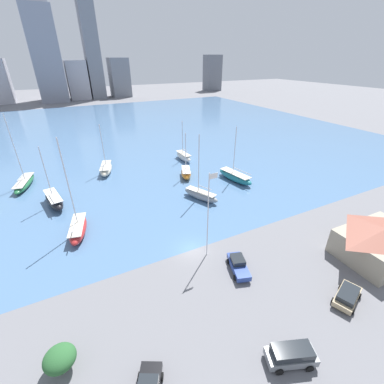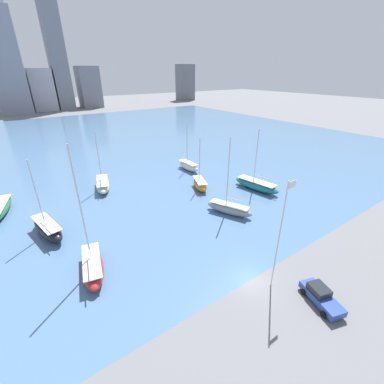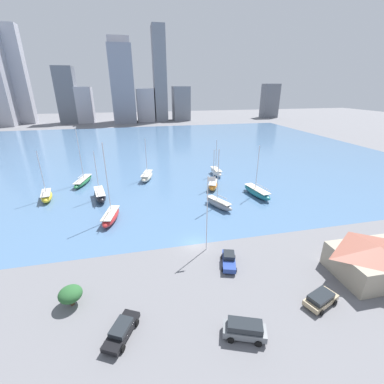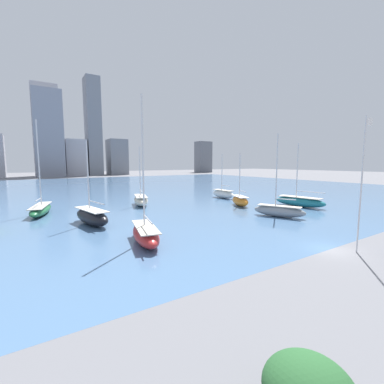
{
  "view_description": "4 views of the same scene",
  "coord_description": "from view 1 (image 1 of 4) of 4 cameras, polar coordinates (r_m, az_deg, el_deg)",
  "views": [
    {
      "loc": [
        -13.1,
        -25.96,
        24.86
      ],
      "look_at": [
        4.09,
        8.08,
        4.79
      ],
      "focal_mm": 24.0,
      "sensor_mm": 36.0,
      "label": 1
    },
    {
      "loc": [
        -18.13,
        -14.37,
        21.65
      ],
      "look_at": [
        3.23,
        16.21,
        4.06
      ],
      "focal_mm": 24.0,
      "sensor_mm": 36.0,
      "label": 2
    },
    {
      "loc": [
        -8.6,
        -35.47,
        24.59
      ],
      "look_at": [
        2.2,
        11.95,
        4.54
      ],
      "focal_mm": 24.0,
      "sensor_mm": 36.0,
      "label": 3
    },
    {
      "loc": [
        -24.25,
        -13.17,
        8.41
      ],
      "look_at": [
        -3.91,
        18.76,
        4.08
      ],
      "focal_mm": 24.0,
      "sensor_mm": 36.0,
      "label": 4
    }
  ],
  "objects": [
    {
      "name": "ground_plane",
      "position": [
        38.26,
        -0.01,
        -12.77
      ],
      "size": [
        500.0,
        500.0,
        0.0
      ],
      "primitive_type": "plane",
      "color": "slate"
    },
    {
      "name": "harbor_water",
      "position": [
        99.99,
        -18.82,
        11.92
      ],
      "size": [
        180.0,
        140.0,
        0.0
      ],
      "color": "#4C7099",
      "rests_on": "ground_plane"
    },
    {
      "name": "boat_shed",
      "position": [
        44.33,
        36.38,
        -9.0
      ],
      "size": [
        11.15,
        8.0,
        4.62
      ],
      "rotation": [
        0.0,
        0.0,
        -0.02
      ],
      "color": "#9E937F",
      "rests_on": "ground_plane"
    },
    {
      "name": "flag_pole",
      "position": [
        33.52,
        3.64,
        -4.9
      ],
      "size": [
        1.24,
        0.14,
        12.61
      ],
      "color": "silver",
      "rests_on": "ground_plane"
    },
    {
      "name": "yard_shrub",
      "position": [
        29.02,
        -27.32,
        -30.04
      ],
      "size": [
        2.76,
        2.76,
        2.5
      ],
      "color": "#4C3823",
      "rests_on": "ground_plane"
    },
    {
      "name": "distant_city_skyline",
      "position": [
        196.63,
        -34.12,
        23.09
      ],
      "size": [
        217.4,
        22.94,
        63.76
      ],
      "color": "#A8A8B2",
      "rests_on": "ground_plane"
    },
    {
      "name": "sailboat_teal",
      "position": [
        58.76,
        9.53,
        3.43
      ],
      "size": [
        4.22,
        10.0,
        12.12
      ],
      "rotation": [
        0.0,
        0.0,
        0.17
      ],
      "color": "#1E757F",
      "rests_on": "harbor_water"
    },
    {
      "name": "sailboat_white",
      "position": [
        70.25,
        -1.88,
        7.94
      ],
      "size": [
        2.44,
        7.15,
        10.45
      ],
      "rotation": [
        0.0,
        0.0,
        0.03
      ],
      "color": "white",
      "rests_on": "harbor_water"
    },
    {
      "name": "sailboat_gray",
      "position": [
        50.28,
        1.96,
        -0.6
      ],
      "size": [
        5.06,
        7.97,
        12.87
      ],
      "rotation": [
        0.0,
        0.0,
        0.43
      ],
      "color": "gray",
      "rests_on": "harbor_water"
    },
    {
      "name": "sailboat_black",
      "position": [
        54.64,
        -28.32,
        -1.56
      ],
      "size": [
        4.08,
        8.8,
        11.34
      ],
      "rotation": [
        0.0,
        0.0,
        0.2
      ],
      "color": "black",
      "rests_on": "harbor_water"
    },
    {
      "name": "sailboat_green",
      "position": [
        66.16,
        -33.21,
        1.75
      ],
      "size": [
        4.73,
        10.61,
        15.28
      ],
      "rotation": [
        0.0,
        0.0,
        -0.23
      ],
      "color": "#236B3D",
      "rests_on": "harbor_water"
    },
    {
      "name": "sailboat_orange",
      "position": [
        59.88,
        -1.34,
        4.31
      ],
      "size": [
        4.36,
        6.6,
        10.25
      ],
      "rotation": [
        0.0,
        0.0,
        -0.38
      ],
      "color": "orange",
      "rests_on": "harbor_water"
    },
    {
      "name": "sailboat_cream",
      "position": [
        65.59,
        -18.58,
        4.96
      ],
      "size": [
        4.81,
        8.75,
        11.52
      ],
      "rotation": [
        0.0,
        0.0,
        -0.28
      ],
      "color": "beige",
      "rests_on": "harbor_water"
    },
    {
      "name": "sailboat_red",
      "position": [
        44.56,
        -24.01,
        -7.35
      ],
      "size": [
        4.11,
        8.55,
        15.39
      ],
      "rotation": [
        0.0,
        0.0,
        -0.22
      ],
      "color": "#B72828",
      "rests_on": "harbor_water"
    },
    {
      "name": "parked_wagon_tan",
      "position": [
        36.08,
        31.26,
        -19.07
      ],
      "size": [
        4.88,
        3.42,
        1.56
      ],
      "rotation": [
        0.0,
        0.0,
        -1.22
      ],
      "color": "tan",
      "rests_on": "ground_plane"
    },
    {
      "name": "parked_suv_gray",
      "position": [
        28.89,
        21.21,
        -30.64
      ],
      "size": [
        4.85,
        3.33,
        1.91
      ],
      "rotation": [
        0.0,
        0.0,
        1.2
      ],
      "color": "slate",
      "rests_on": "ground_plane"
    },
    {
      "name": "parked_pickup_blue",
      "position": [
        35.33,
        10.26,
        -15.65
      ],
      "size": [
        3.19,
        5.07,
        1.7
      ],
      "rotation": [
        0.0,
        0.0,
        -0.31
      ],
      "color": "#284293",
      "rests_on": "ground_plane"
    }
  ]
}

